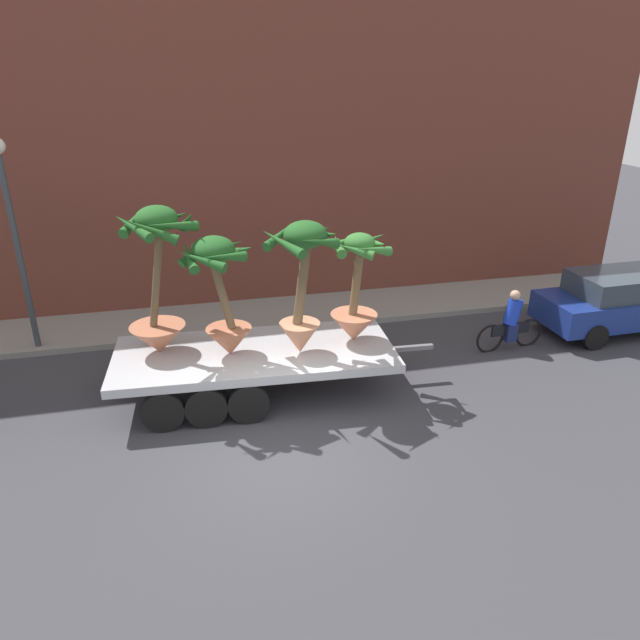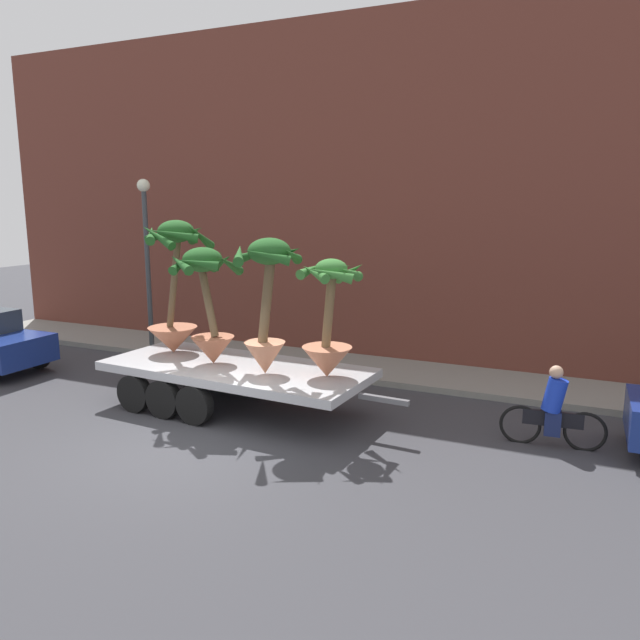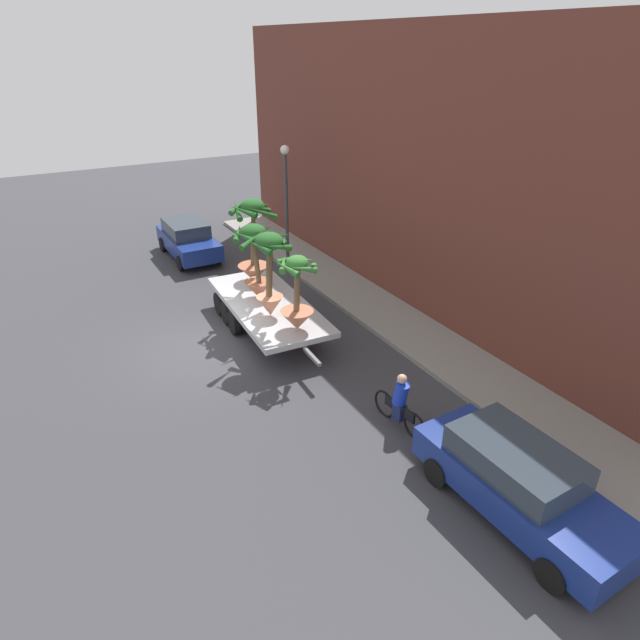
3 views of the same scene
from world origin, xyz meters
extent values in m
plane|color=#38383D|center=(0.00, 0.00, 0.00)|extent=(60.00, 60.00, 0.00)
cube|color=gray|center=(0.00, 6.10, 0.07)|extent=(24.00, 2.20, 0.15)
cube|color=brown|center=(0.00, 7.80, 4.59)|extent=(24.00, 1.20, 9.18)
cube|color=#B7BABF|center=(-0.17, 2.15, 0.89)|extent=(5.82, 2.68, 0.18)
cylinder|color=black|center=(-1.93, 3.36, 0.40)|extent=(0.81, 0.26, 0.80)
cylinder|color=black|center=(-2.05, 1.16, 0.40)|extent=(0.81, 0.26, 0.80)
cylinder|color=black|center=(-1.14, 3.31, 0.40)|extent=(0.81, 0.26, 0.80)
cylinder|color=black|center=(-1.26, 1.11, 0.40)|extent=(0.81, 0.26, 0.80)
cylinder|color=black|center=(-0.34, 3.27, 0.40)|extent=(0.81, 0.26, 0.80)
cylinder|color=black|center=(-0.46, 1.07, 0.40)|extent=(0.81, 0.26, 0.80)
cube|color=slate|center=(3.17, 1.97, 0.74)|extent=(1.00, 0.16, 0.10)
cone|color=#B26647|center=(-2.06, 2.51, 1.28)|extent=(1.11, 1.11, 0.59)
cylinder|color=brown|center=(-1.95, 2.51, 2.65)|extent=(0.50, 0.15, 2.14)
ellipsoid|color=#235B23|center=(-1.84, 2.51, 3.72)|extent=(0.79, 0.79, 0.50)
cone|color=#235B23|center=(-1.28, 2.59, 3.63)|extent=(0.36, 1.13, 0.67)
cone|color=#235B23|center=(-1.56, 2.81, 3.64)|extent=(0.74, 0.72, 0.49)
cone|color=#235B23|center=(-1.89, 2.93, 3.66)|extent=(0.90, 0.29, 0.44)
cone|color=#235B23|center=(-2.28, 2.68, 3.66)|extent=(0.54, 0.97, 0.46)
cone|color=#235B23|center=(-2.26, 2.19, 3.67)|extent=(0.80, 0.98, 0.45)
cone|color=#235B23|center=(-1.95, 2.01, 3.64)|extent=(1.04, 0.42, 0.58)
cone|color=#235B23|center=(-1.58, 2.06, 3.68)|extent=(1.02, 0.72, 0.39)
cone|color=#C17251|center=(1.93, 2.15, 1.28)|extent=(0.98, 0.98, 0.60)
cylinder|color=brown|center=(1.97, 2.15, 2.35)|extent=(0.31, 0.18, 1.54)
ellipsoid|color=#387A33|center=(2.01, 2.15, 3.11)|extent=(0.62, 0.62, 0.39)
cone|color=#387A33|center=(2.41, 2.14, 3.05)|extent=(0.23, 0.82, 0.41)
cone|color=#387A33|center=(2.24, 2.52, 3.02)|extent=(0.85, 0.64, 0.54)
cone|color=#387A33|center=(1.89, 2.48, 3.07)|extent=(0.76, 0.44, 0.33)
cone|color=#387A33|center=(1.58, 2.19, 3.08)|extent=(0.29, 0.89, 0.33)
cone|color=#387A33|center=(1.81, 1.82, 3.06)|extent=(0.78, 0.59, 0.37)
cone|color=#387A33|center=(2.16, 1.75, 3.06)|extent=(0.89, 0.50, 0.39)
cone|color=#B26647|center=(-0.68, 2.08, 1.27)|extent=(0.91, 0.91, 0.58)
cylinder|color=brown|center=(-0.77, 2.08, 2.37)|extent=(0.47, 0.16, 1.62)
ellipsoid|color=#235B23|center=(-0.87, 2.08, 3.18)|extent=(0.83, 0.83, 0.52)
cone|color=#235B23|center=(-0.29, 2.17, 3.11)|extent=(0.38, 1.18, 0.59)
cone|color=#235B23|center=(-0.65, 2.45, 3.10)|extent=(0.86, 0.62, 0.50)
cone|color=#235B23|center=(-1.12, 2.46, 3.09)|extent=(0.88, 0.68, 0.57)
cone|color=#235B23|center=(-1.32, 2.00, 3.12)|extent=(0.36, 0.96, 0.48)
cone|color=#235B23|center=(-1.12, 1.66, 3.13)|extent=(0.96, 0.69, 0.42)
cone|color=#235B23|center=(-0.70, 1.68, 3.15)|extent=(0.90, 0.52, 0.33)
cone|color=tan|center=(0.71, 1.85, 1.30)|extent=(0.82, 0.82, 0.65)
cylinder|color=brown|center=(0.78, 1.85, 2.53)|extent=(0.42, 0.20, 1.81)
ellipsoid|color=#235B23|center=(0.85, 1.85, 3.42)|extent=(0.83, 0.83, 0.52)
cone|color=#235B23|center=(1.28, 1.94, 3.37)|extent=(0.38, 0.93, 0.45)
cone|color=#235B23|center=(1.02, 2.23, 3.37)|extent=(0.87, 0.54, 0.42)
cone|color=#235B23|center=(0.46, 2.22, 3.37)|extent=(0.90, 0.93, 0.48)
cone|color=#235B23|center=(0.35, 1.56, 3.39)|extent=(0.75, 1.11, 0.42)
cone|color=#235B23|center=(1.02, 1.46, 3.38)|extent=(0.89, 0.55, 0.40)
torus|color=black|center=(6.63, 2.87, 0.34)|extent=(0.74, 0.13, 0.74)
torus|color=black|center=(5.54, 2.77, 0.34)|extent=(0.74, 0.13, 0.74)
cube|color=black|center=(6.08, 2.82, 0.52)|extent=(1.04, 0.15, 0.28)
cylinder|color=#1938C6|center=(6.08, 2.82, 0.97)|extent=(0.47, 0.38, 0.65)
sphere|color=tan|center=(6.08, 2.82, 1.39)|extent=(0.24, 0.24, 0.24)
cube|color=navy|center=(6.08, 2.82, 0.44)|extent=(0.30, 0.26, 0.44)
cube|color=navy|center=(9.54, 3.16, 0.67)|extent=(4.56, 1.82, 0.70)
cube|color=#2D3842|center=(9.31, 3.15, 1.30)|extent=(2.52, 1.60, 0.56)
cylinder|color=black|center=(10.99, 4.00, 0.32)|extent=(0.64, 0.22, 0.64)
cylinder|color=black|center=(11.03, 2.39, 0.32)|extent=(0.64, 0.22, 0.64)
cylinder|color=black|center=(8.05, 3.92, 0.32)|extent=(0.64, 0.22, 0.64)
cylinder|color=black|center=(8.09, 2.32, 0.32)|extent=(0.64, 0.22, 0.64)
cube|color=navy|center=(-8.08, 1.96, 0.67)|extent=(4.19, 1.74, 0.70)
cube|color=#2D3842|center=(-8.29, 1.96, 1.30)|extent=(2.30, 1.56, 0.56)
cylinder|color=black|center=(-6.72, 2.78, 0.32)|extent=(0.64, 0.20, 0.64)
cylinder|color=black|center=(-6.72, 1.15, 0.32)|extent=(0.64, 0.20, 0.64)
cylinder|color=black|center=(-9.44, 2.77, 0.32)|extent=(0.64, 0.20, 0.64)
cylinder|color=black|center=(-9.44, 1.15, 0.32)|extent=(0.64, 0.20, 0.64)
cylinder|color=#383D42|center=(-5.04, 5.30, 2.40)|extent=(0.14, 0.14, 4.50)
sphere|color=#EAEACC|center=(-5.04, 5.30, 4.80)|extent=(0.36, 0.36, 0.36)
camera|label=1|loc=(-1.35, -8.60, 6.27)|focal=32.74mm
camera|label=2|loc=(6.62, -8.45, 4.36)|focal=34.39mm
camera|label=3|loc=(14.56, -4.23, 8.55)|focal=30.50mm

